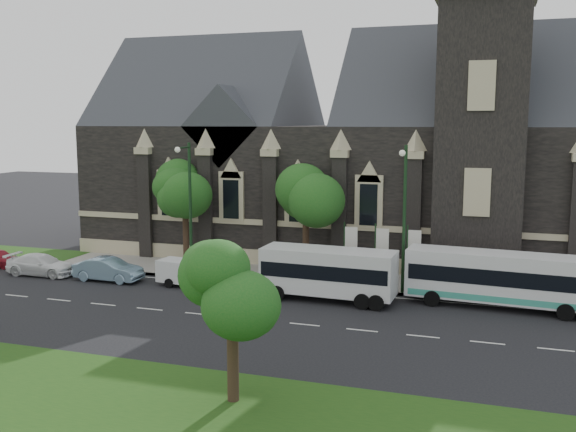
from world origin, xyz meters
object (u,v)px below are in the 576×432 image
at_px(street_lamp_near, 404,211).
at_px(banner_flag_right, 412,251).
at_px(banner_flag_center, 380,249).
at_px(shuttle_bus, 329,271).
at_px(tree_walk_left, 189,187).
at_px(banner_flag_left, 349,247).
at_px(car_far_white, 41,265).
at_px(box_trailer, 176,271).
at_px(tree_walk_right, 310,190).
at_px(street_lamp_mid, 189,202).
at_px(tree_park_east, 238,280).
at_px(sedan, 108,269).
at_px(tour_coach, 504,279).

height_order(street_lamp_near, banner_flag_right, street_lamp_near).
bearing_deg(banner_flag_center, shuttle_bus, -118.85).
distance_m(tree_walk_left, banner_flag_right, 16.52).
xyz_separation_m(banner_flag_left, car_far_white, (-20.37, -4.13, -1.68)).
relative_size(tree_walk_left, box_trailer, 2.42).
relative_size(tree_walk_left, street_lamp_near, 0.85).
xyz_separation_m(tree_walk_right, banner_flag_center, (5.08, -1.71, -3.43)).
distance_m(tree_walk_right, street_lamp_near, 7.72).
bearing_deg(street_lamp_mid, street_lamp_near, 0.00).
bearing_deg(tree_park_east, tree_walk_right, 98.42).
relative_size(street_lamp_mid, banner_flag_left, 2.25).
bearing_deg(tree_walk_right, street_lamp_near, -28.06).
distance_m(street_lamp_mid, banner_flag_center, 12.73).
bearing_deg(street_lamp_mid, sedan, -155.57).
bearing_deg(sedan, tree_walk_left, -27.25).
bearing_deg(banner_flag_center, street_lamp_near, -48.07).
xyz_separation_m(tree_park_east, tree_walk_left, (-11.97, 20.03, 1.12)).
bearing_deg(street_lamp_mid, tree_park_east, -58.21).
bearing_deg(street_lamp_near, tour_coach, -8.83).
bearing_deg(street_lamp_near, box_trailer, -172.64).
height_order(tree_walk_right, banner_flag_left, tree_walk_right).
xyz_separation_m(tree_park_east, street_lamp_mid, (-10.18, 16.42, 0.49)).
xyz_separation_m(tree_walk_left, shuttle_bus, (11.82, -5.82, -4.00)).
bearing_deg(tour_coach, tree_walk_left, 172.71).
bearing_deg(tree_walk_left, car_far_white, -144.85).
relative_size(tree_park_east, tree_walk_left, 0.82).
height_order(tree_park_east, sedan, tree_park_east).
bearing_deg(banner_flag_left, sedan, -164.81).
bearing_deg(sedan, car_far_white, 90.64).
distance_m(street_lamp_near, banner_flag_left, 4.99).
relative_size(tree_walk_left, car_far_white, 1.57).
xyz_separation_m(tour_coach, shuttle_bus, (-9.74, -1.32, 0.03)).
xyz_separation_m(banner_flag_center, sedan, (-17.13, -4.11, -1.62)).
relative_size(tree_walk_left, shuttle_bus, 0.97).
bearing_deg(street_lamp_mid, car_far_white, -167.57).
relative_size(street_lamp_mid, car_far_white, 1.85).
bearing_deg(box_trailer, street_lamp_near, 15.02).
distance_m(banner_flag_left, banner_flag_right, 4.00).
height_order(street_lamp_mid, sedan, street_lamp_mid).
xyz_separation_m(tree_park_east, banner_flag_right, (4.11, 18.32, -2.24)).
distance_m(tree_walk_right, banner_flag_right, 8.05).
bearing_deg(shuttle_bus, tree_walk_left, 156.13).
height_order(street_lamp_mid, banner_flag_right, street_lamp_mid).
distance_m(shuttle_bus, box_trailer, 10.13).
height_order(street_lamp_near, shuttle_bus, street_lamp_near).
bearing_deg(sedan, box_trailer, -85.04).
xyz_separation_m(street_lamp_mid, banner_flag_left, (10.29, 1.91, -2.73)).
bearing_deg(tree_park_east, shuttle_bus, 90.63).
relative_size(street_lamp_mid, box_trailer, 2.85).
bearing_deg(banner_flag_center, car_far_white, -169.54).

